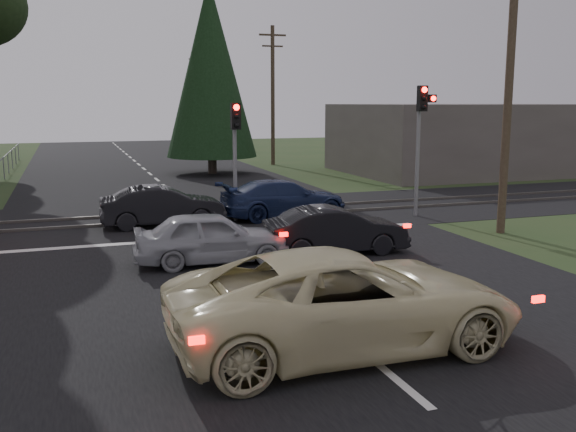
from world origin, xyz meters
name	(u,v)px	position (x,y,z in m)	size (l,w,h in m)	color
ground	(326,321)	(0.00, 0.00, 0.00)	(120.00, 120.00, 0.00)	#273E1C
road	(213,226)	(0.00, 10.00, 0.01)	(14.00, 100.00, 0.01)	black
rail_corridor	(201,217)	(0.00, 12.00, 0.01)	(120.00, 8.00, 0.01)	black
stop_line	(225,237)	(0.00, 8.20, 0.01)	(13.00, 0.35, 0.00)	silver
rail_near	(206,219)	(0.00, 11.20, 0.05)	(120.00, 0.12, 0.10)	#59544C
rail_far	(197,212)	(0.00, 12.80, 0.05)	(120.00, 0.12, 0.10)	#59544C
traffic_signal_right	(422,125)	(7.55, 9.47, 3.31)	(0.68, 0.48, 4.70)	slate
traffic_signal_center	(236,141)	(1.00, 10.68, 2.81)	(0.32, 0.48, 4.10)	slate
utility_pole_near	(509,82)	(8.50, 6.00, 4.73)	(1.80, 0.26, 9.00)	#4C3D2D
utility_pole_mid	(273,93)	(8.50, 30.00, 4.73)	(1.80, 0.26, 9.00)	#4C3D2D
utility_pole_far	(198,96)	(8.50, 55.00, 4.73)	(1.80, 0.26, 9.00)	#4C3D2D
conifer_tree	(210,69)	(3.50, 26.00, 5.99)	(5.20, 5.20, 11.00)	#473D33
building_right	(466,138)	(18.00, 22.00, 2.00)	(14.00, 10.00, 4.00)	#59514C
cream_coupe	(346,300)	(-0.20, -1.33, 0.84)	(2.78, 6.03, 1.68)	beige
dark_hatchback	(336,231)	(2.37, 5.09, 0.64)	(1.36, 3.91, 1.29)	black
silver_car	(212,238)	(-1.09, 5.13, 0.68)	(1.60, 3.99, 1.36)	#97999F
blue_sedan	(284,199)	(2.81, 10.89, 0.68)	(1.91, 4.69, 1.36)	#172246
dark_car_far	(163,206)	(-1.56, 10.63, 0.68)	(1.43, 4.10, 1.35)	black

